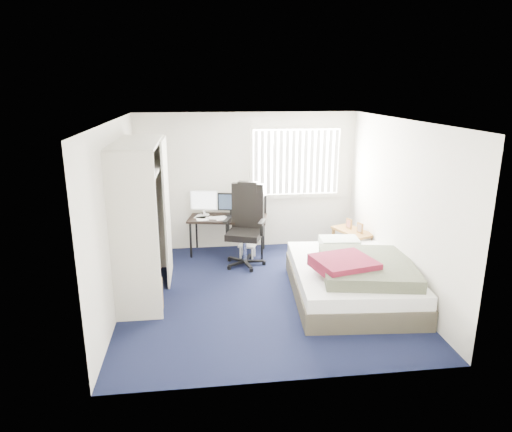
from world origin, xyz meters
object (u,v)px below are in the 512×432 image
object	(u,v)px
bed	(352,278)
office_chair	(246,233)
desk	(228,215)
nightstand	(353,234)

from	to	relation	value
bed	office_chair	bearing A→B (deg)	132.77
office_chair	bed	distance (m)	2.04
desk	office_chair	distance (m)	0.63
office_chair	bed	bearing A→B (deg)	-47.23
nightstand	bed	distance (m)	1.54
desk	nightstand	bearing A→B (deg)	-15.34
office_chair	nightstand	bearing A→B (deg)	-1.21
desk	nightstand	size ratio (longest dim) A/B	1.73
desk	office_chair	world-z (taller)	office_chair
desk	bed	xyz separation A→B (m)	(1.64, -2.04, -0.42)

